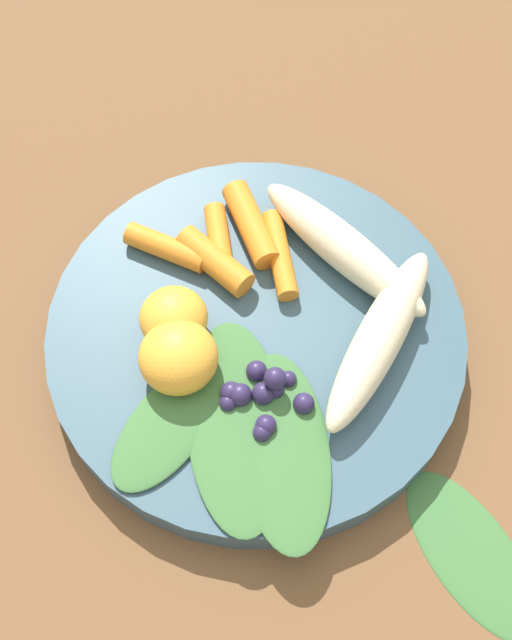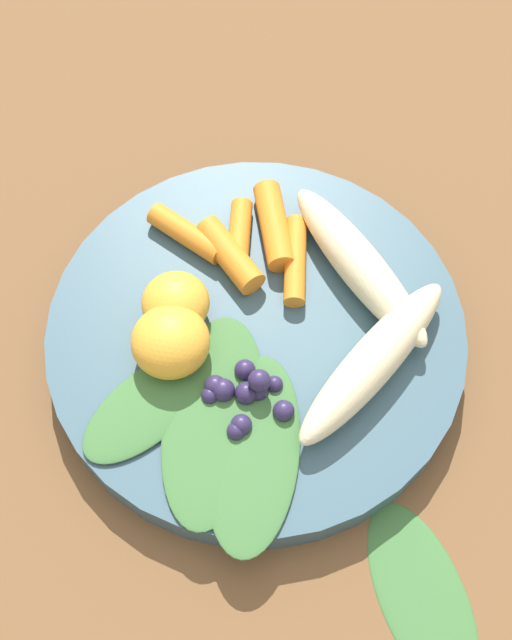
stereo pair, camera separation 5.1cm
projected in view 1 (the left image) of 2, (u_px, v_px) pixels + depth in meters
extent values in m
plane|color=brown|center=(256.00, 345.00, 0.54)|extent=(2.40, 2.40, 0.00)
cylinder|color=#385666|center=(256.00, 336.00, 0.53)|extent=(0.27, 0.27, 0.03)
ellipsoid|color=beige|center=(343.00, 248.00, 0.53)|extent=(0.14, 0.09, 0.03)
ellipsoid|color=beige|center=(379.00, 338.00, 0.50)|extent=(0.06, 0.14, 0.03)
ellipsoid|color=#F4A833|center=(178.00, 357.00, 0.49)|extent=(0.05, 0.05, 0.04)
ellipsoid|color=#F4A833|center=(174.00, 318.00, 0.50)|extent=(0.04, 0.04, 0.03)
cylinder|color=orange|center=(273.00, 253.00, 0.54)|extent=(0.04, 0.06, 0.01)
cylinder|color=orange|center=(251.00, 224.00, 0.55)|extent=(0.05, 0.06, 0.02)
cylinder|color=orange|center=(219.00, 239.00, 0.54)|extent=(0.04, 0.05, 0.01)
cylinder|color=orange|center=(214.00, 261.00, 0.53)|extent=(0.06, 0.04, 0.02)
cylinder|color=orange|center=(166.00, 247.00, 0.54)|extent=(0.06, 0.02, 0.02)
sphere|color=#2D234C|center=(288.00, 379.00, 0.50)|extent=(0.01, 0.01, 0.01)
sphere|color=#2D234C|center=(262.00, 395.00, 0.49)|extent=(0.01, 0.01, 0.01)
sphere|color=#2D234C|center=(304.00, 403.00, 0.49)|extent=(0.01, 0.01, 0.01)
sphere|color=#2D234C|center=(230.00, 392.00, 0.49)|extent=(0.01, 0.01, 0.01)
sphere|color=#2D234C|center=(235.00, 405.00, 0.49)|extent=(0.01, 0.01, 0.01)
sphere|color=#2D234C|center=(266.00, 425.00, 0.48)|extent=(0.01, 0.01, 0.01)
sphere|color=#2D234C|center=(275.00, 378.00, 0.48)|extent=(0.01, 0.01, 0.01)
sphere|color=#2D234C|center=(263.00, 393.00, 0.49)|extent=(0.01, 0.01, 0.01)
sphere|color=#2D234C|center=(240.00, 395.00, 0.49)|extent=(0.01, 0.01, 0.01)
sphere|color=#2D234C|center=(262.00, 432.00, 0.48)|extent=(0.01, 0.01, 0.01)
sphere|color=#2D234C|center=(275.00, 389.00, 0.49)|extent=(0.01, 0.01, 0.01)
sphere|color=#2D234C|center=(257.00, 371.00, 0.50)|extent=(0.01, 0.01, 0.01)
cylinder|color=white|center=(267.00, 441.00, 0.48)|extent=(0.04, 0.04, 0.00)
ellipsoid|color=#3D7038|center=(168.00, 425.00, 0.48)|extent=(0.07, 0.10, 0.00)
ellipsoid|color=#3D7038|center=(236.00, 424.00, 0.48)|extent=(0.11, 0.15, 0.00)
ellipsoid|color=#3D7038|center=(284.00, 449.00, 0.48)|extent=(0.10, 0.14, 0.00)
ellipsoid|color=#3D7038|center=(472.00, 553.00, 0.47)|extent=(0.12, 0.11, 0.01)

